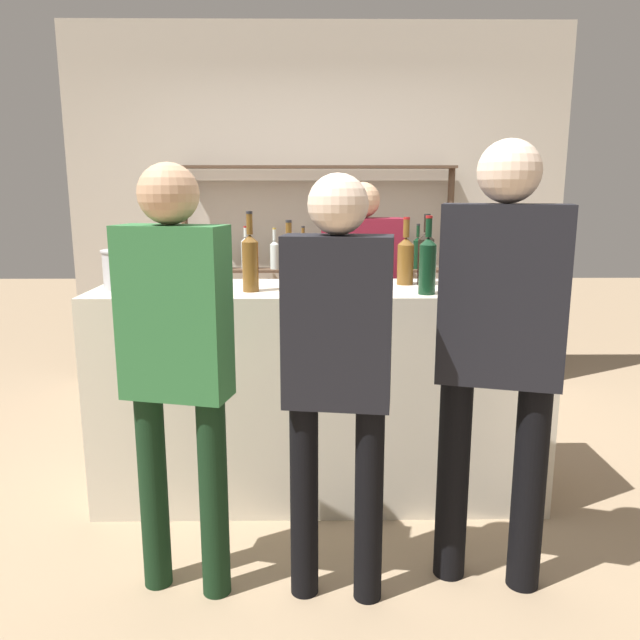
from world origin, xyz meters
TOP-DOWN VIEW (x-y plane):
  - ground_plane at (0.00, 0.00)m, footprint 16.00×16.00m
  - bar_counter at (0.00, 0.00)m, footprint 2.24×0.62m
  - back_wall at (0.00, 1.91)m, footprint 3.84×0.12m
  - back_shelf at (0.00, 1.73)m, footprint 2.08×0.18m
  - counter_bottle_0 at (0.50, -0.19)m, footprint 0.08×0.08m
  - counter_bottle_1 at (-0.33, -0.11)m, footprint 0.08×0.08m
  - counter_bottle_2 at (-0.15, -0.03)m, footprint 0.08×0.08m
  - counter_bottle_3 at (0.79, 0.06)m, footprint 0.09×0.09m
  - counter_bottle_4 at (0.44, 0.10)m, footprint 0.08×0.08m
  - counter_bottle_5 at (0.54, 0.10)m, footprint 0.08×0.08m
  - ice_bucket at (-0.95, -0.03)m, footprint 0.23×0.23m
  - server_behind_counter at (0.26, 0.71)m, footprint 0.49×0.22m
  - customer_right at (0.67, -0.78)m, footprint 0.50×0.32m
  - customer_center at (0.05, -0.87)m, footprint 0.41×0.23m
  - customer_left at (-0.55, -0.82)m, footprint 0.43×0.26m

SIDE VIEW (x-z plane):
  - ground_plane at x=0.00m, z-range 0.00..0.00m
  - bar_counter at x=0.00m, z-range 0.00..1.10m
  - server_behind_counter at x=0.26m, z-range 0.13..1.75m
  - customer_center at x=0.05m, z-range 0.16..1.80m
  - customer_left at x=-0.55m, z-range 0.16..1.84m
  - customer_right at x=0.67m, z-range 0.16..1.92m
  - back_shelf at x=0.00m, z-range 0.28..2.03m
  - ice_bucket at x=-0.95m, z-range 1.10..1.29m
  - counter_bottle_4 at x=0.44m, z-range 1.06..1.40m
  - counter_bottle_2 at x=-0.15m, z-range 1.06..1.40m
  - counter_bottle_0 at x=0.50m, z-range 1.06..1.42m
  - counter_bottle_5 at x=0.54m, z-range 1.06..1.42m
  - counter_bottle_3 at x=0.79m, z-range 1.06..1.43m
  - counter_bottle_1 at x=-0.33m, z-range 1.05..1.44m
  - back_wall at x=0.00m, z-range 0.00..2.80m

